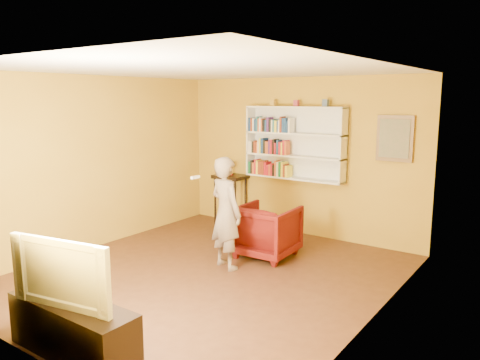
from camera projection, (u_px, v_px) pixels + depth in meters
name	position (u px, v px, depth m)	size (l,w,h in m)	color
room_shell	(207.00, 201.00, 6.12)	(5.30, 5.80, 2.88)	#402414
bookshelf	(296.00, 143.00, 7.95)	(1.80, 0.29, 1.23)	white
books_row_lower	(270.00, 168.00, 8.21)	(0.80, 0.19, 0.27)	#166635
books_row_middle	(270.00, 147.00, 8.15)	(0.77, 0.19, 0.26)	white
books_row_upper	(271.00, 125.00, 8.07)	(0.83, 0.18, 0.27)	navy
ornament_left	(273.00, 103.00, 8.04)	(0.08, 0.08, 0.10)	gold
ornament_centre	(296.00, 103.00, 7.78)	(0.08, 0.08, 0.10)	#A1354C
ornament_right	(326.00, 103.00, 7.48)	(0.09, 0.09, 0.12)	#465876
framed_painting	(395.00, 138.00, 7.03)	(0.55, 0.05, 0.70)	brown
console_table	(230.00, 184.00, 8.70)	(0.58, 0.44, 0.94)	black
ruby_lustre	(230.00, 165.00, 8.64)	(0.16, 0.16, 0.25)	maroon
armchair	(266.00, 231.00, 6.99)	(0.83, 0.86, 0.78)	#420406
person	(226.00, 213.00, 6.46)	(0.57, 0.38, 1.57)	#6E5E51
game_remote	(195.00, 177.00, 6.31)	(0.04, 0.15, 0.04)	white
tv_cabinet	(73.00, 329.00, 4.30)	(1.41, 0.42, 0.51)	black
television	(69.00, 270.00, 4.21)	(1.10, 0.14, 0.63)	black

